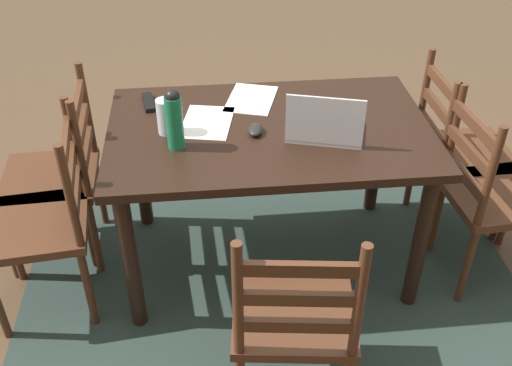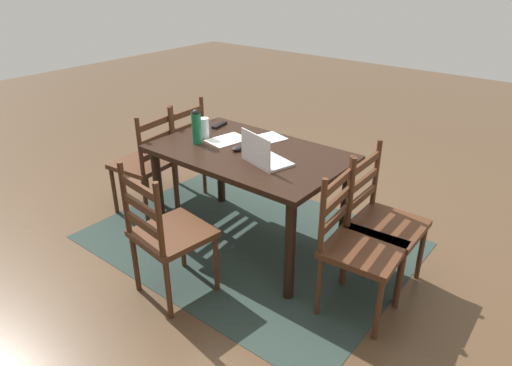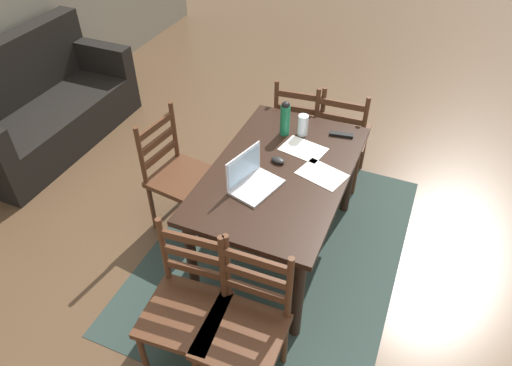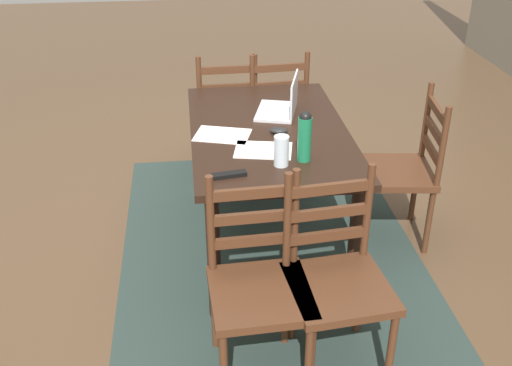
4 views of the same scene
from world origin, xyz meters
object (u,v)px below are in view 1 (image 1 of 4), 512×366
laptop (325,127)px  computer_mouse (256,130)px  chair_right_far (45,222)px  water_bottle (174,118)px  chair_far_head (294,317)px  chair_right_near (58,176)px  tv_remote (149,102)px  drinking_glass (166,117)px  dining_table (269,148)px  chair_left_near (460,153)px  chair_left_far (489,195)px

laptop → computer_mouse: (0.29, -0.07, -0.04)m
chair_right_far → water_bottle: 0.75m
chair_far_head → water_bottle: bearing=-59.9°
chair_right_far → water_bottle: size_ratio=3.60×
chair_right_near → water_bottle: 0.80m
chair_right_near → tv_remote: bearing=-169.0°
chair_right_far → drinking_glass: (-0.55, -0.17, 0.39)m
chair_right_near → laptop: (-1.22, 0.30, 0.37)m
chair_right_near → water_bottle: size_ratio=3.60×
dining_table → chair_right_near: 1.03m
chair_far_head → chair_left_near: size_ratio=1.00×
chair_left_far → chair_far_head: size_ratio=1.00×
dining_table → chair_far_head: bearing=89.6°
drinking_glass → tv_remote: bearing=-71.5°
chair_right_far → chair_left_far: 1.99m
chair_right_far → chair_left_near: bearing=-170.1°
chair_far_head → dining_table: bearing=-90.4°
dining_table → chair_far_head: size_ratio=1.49×
chair_left_far → chair_far_head: (1.00, 0.63, 0.00)m
dining_table → computer_mouse: computer_mouse is taller
dining_table → chair_left_far: chair_left_far is taller
chair_left_far → chair_right_near: 2.03m
chair_right_near → drinking_glass: chair_right_near is taller
water_bottle → tv_remote: water_bottle is taller
water_bottle → tv_remote: size_ratio=1.55×
chair_left_far → drinking_glass: bearing=-6.9°
drinking_glass → laptop: bearing=170.1°
chair_left_far → computer_mouse: bearing=-7.2°
chair_left_far → water_bottle: 1.47m
chair_left_near → laptop: laptop is taller
chair_left_near → tv_remote: chair_left_near is taller
chair_left_near → drinking_glass: 1.51m
dining_table → chair_left_far: size_ratio=1.49×
dining_table → computer_mouse: size_ratio=14.16×
dining_table → chair_left_near: bearing=-170.0°
dining_table → chair_right_far: 1.03m
chair_right_far → chair_left_far: (-1.99, 0.01, 0.00)m
chair_left_far → chair_right_near: size_ratio=1.00×
chair_right_far → chair_left_far: same height
tv_remote → chair_left_near: bearing=167.6°
chair_left_near → chair_right_near: bearing=-0.1°
chair_left_near → computer_mouse: bearing=11.7°
dining_table → tv_remote: size_ratio=8.33×
chair_right_far → computer_mouse: chair_right_far is taller
chair_left_near → computer_mouse: chair_left_near is taller
chair_right_near → chair_right_far: bearing=90.0°
computer_mouse → water_bottle: bearing=24.4°
computer_mouse → laptop: bearing=177.1°
drinking_glass → chair_left_far: bearing=173.1°
dining_table → chair_right_far: chair_right_far is taller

